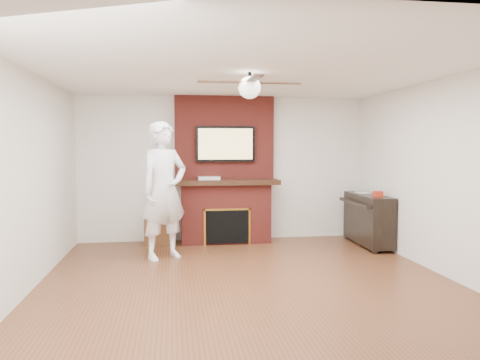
{
  "coord_description": "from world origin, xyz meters",
  "views": [
    {
      "loc": [
        -0.9,
        -5.39,
        1.65
      ],
      "look_at": [
        0.02,
        0.9,
        1.18
      ],
      "focal_mm": 35.0,
      "sensor_mm": 36.0,
      "label": 1
    }
  ],
  "objects": [
    {
      "name": "person",
      "position": [
        -1.02,
        1.44,
        1.0
      ],
      "size": [
        0.88,
        0.81,
        2.0
      ],
      "primitive_type": "imported",
      "rotation": [
        0.0,
        0.0,
        0.57
      ],
      "color": "white",
      "rests_on": "ground"
    },
    {
      "name": "candle_orange",
      "position": [
        -0.12,
        2.32,
        0.05
      ],
      "size": [
        0.08,
        0.08,
        0.11
      ],
      "primitive_type": "cylinder",
      "color": "#B93E15",
      "rests_on": "ground"
    },
    {
      "name": "piano",
      "position": [
        2.29,
        1.86,
        0.45
      ],
      "size": [
        0.5,
        1.31,
        0.94
      ],
      "rotation": [
        0.0,
        0.0,
        -0.02
      ],
      "color": "black",
      "rests_on": "ground"
    },
    {
      "name": "side_table",
      "position": [
        -1.1,
        2.48,
        0.25
      ],
      "size": [
        0.52,
        0.52,
        0.54
      ],
      "rotation": [
        0.0,
        0.0,
        -0.12
      ],
      "color": "#4F2D16",
      "rests_on": "ground"
    },
    {
      "name": "room_shell",
      "position": [
        0.0,
        0.0,
        1.25
      ],
      "size": [
        5.36,
        5.86,
        2.86
      ],
      "color": "#512C18",
      "rests_on": "ground"
    },
    {
      "name": "candle_blue",
      "position": [
        0.18,
        2.34,
        0.04
      ],
      "size": [
        0.06,
        0.06,
        0.08
      ],
      "primitive_type": "cylinder",
      "color": "#2B5983",
      "rests_on": "ground"
    },
    {
      "name": "ceiling_fan",
      "position": [
        -0.0,
        0.0,
        2.33
      ],
      "size": [
        1.21,
        1.21,
        0.31
      ],
      "color": "black",
      "rests_on": "room_shell"
    },
    {
      "name": "candle_green",
      "position": [
        0.07,
        2.33,
        0.05
      ],
      "size": [
        0.07,
        0.07,
        0.1
      ],
      "primitive_type": "cylinder",
      "color": "#477B31",
      "rests_on": "ground"
    },
    {
      "name": "candle_cream",
      "position": [
        0.11,
        2.36,
        0.05
      ],
      "size": [
        0.08,
        0.08,
        0.1
      ],
      "primitive_type": "cylinder",
      "color": "#FBDFC8",
      "rests_on": "ground"
    },
    {
      "name": "cable_box",
      "position": [
        -0.29,
        2.45,
        1.11
      ],
      "size": [
        0.37,
        0.22,
        0.05
      ],
      "primitive_type": "cube",
      "rotation": [
        0.0,
        0.0,
        0.02
      ],
      "color": "silver",
      "rests_on": "fireplace"
    },
    {
      "name": "fireplace",
      "position": [
        0.0,
        2.55,
        1.0
      ],
      "size": [
        1.78,
        0.64,
        2.5
      ],
      "color": "maroon",
      "rests_on": "ground"
    },
    {
      "name": "tv",
      "position": [
        0.0,
        2.5,
        1.68
      ],
      "size": [
        1.0,
        0.08,
        0.6
      ],
      "color": "black",
      "rests_on": "fireplace"
    }
  ]
}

